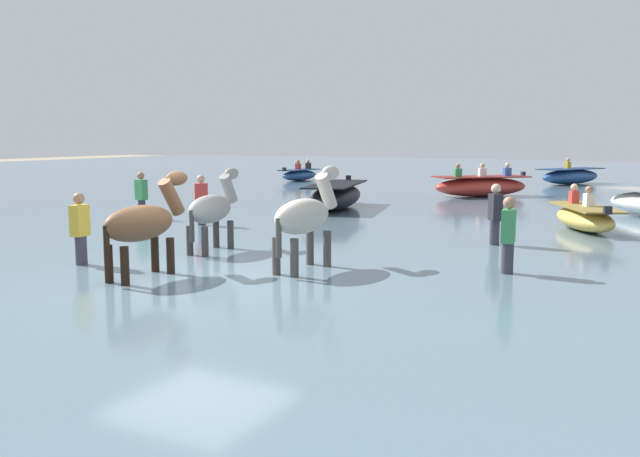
% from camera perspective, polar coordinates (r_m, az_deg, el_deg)
% --- Properties ---
extents(ground_plane, '(120.00, 120.00, 0.00)m').
position_cam_1_polar(ground_plane, '(10.99, -10.22, -5.97)').
color(ground_plane, gray).
extents(water_surface, '(90.00, 90.00, 0.37)m').
position_cam_1_polar(water_surface, '(19.64, 8.35, 0.71)').
color(water_surface, slate).
rests_on(water_surface, ground).
extents(horse_lead_pinto, '(0.57, 1.90, 2.08)m').
position_cam_1_polar(horse_lead_pinto, '(11.20, -1.27, 0.82)').
color(horse_lead_pinto, beige).
rests_on(horse_lead_pinto, ground).
extents(horse_trailing_grey, '(0.63, 1.80, 1.95)m').
position_cam_1_polar(horse_trailing_grey, '(13.18, -9.09, 1.46)').
color(horse_trailing_grey, gray).
rests_on(horse_trailing_grey, ground).
extents(horse_flank_bay, '(0.52, 1.85, 2.02)m').
position_cam_1_polar(horse_flank_bay, '(10.95, -14.72, 0.22)').
color(horse_flank_bay, brown).
rests_on(horse_flank_bay, ground).
extents(boat_far_offshore, '(2.12, 2.88, 1.05)m').
position_cam_1_polar(boat_far_offshore, '(17.18, 21.43, 0.86)').
color(boat_far_offshore, gold).
rests_on(boat_far_offshore, water_surface).
extents(boat_distant_west, '(2.82, 3.83, 1.20)m').
position_cam_1_polar(boat_distant_west, '(33.30, 20.39, 4.16)').
color(boat_distant_west, '#28518E').
rests_on(boat_distant_west, water_surface).
extents(boat_near_starboard, '(3.50, 3.38, 1.23)m').
position_cam_1_polar(boat_near_starboard, '(25.55, 13.43, 3.51)').
color(boat_near_starboard, '#BC382D').
rests_on(boat_near_starboard, water_surface).
extents(boat_far_inshore, '(2.32, 4.24, 0.91)m').
position_cam_1_polar(boat_far_inshore, '(20.75, 1.37, 2.76)').
color(boat_far_inshore, black).
rests_on(boat_far_inshore, water_surface).
extents(boat_mid_channel, '(1.22, 2.60, 1.03)m').
position_cam_1_polar(boat_mid_channel, '(33.72, -1.75, 4.57)').
color(boat_mid_channel, '#28518E').
rests_on(boat_mid_channel, water_surface).
extents(person_onlooker_right, '(0.35, 0.25, 1.63)m').
position_cam_1_polar(person_onlooker_right, '(18.90, -14.84, 2.33)').
color(person_onlooker_right, '#383842').
rests_on(person_onlooker_right, ground).
extents(person_spectator_far, '(0.35, 0.38, 1.63)m').
position_cam_1_polar(person_spectator_far, '(14.27, 14.55, 0.63)').
color(person_spectator_far, '#383842').
rests_on(person_spectator_far, ground).
extents(person_wading_close, '(0.23, 0.34, 1.63)m').
position_cam_1_polar(person_wading_close, '(11.35, 15.58, -1.22)').
color(person_wading_close, '#383842').
rests_on(person_wading_close, ground).
extents(person_wading_mid, '(0.26, 0.35, 1.63)m').
position_cam_1_polar(person_wading_mid, '(12.39, -19.57, -0.65)').
color(person_wading_mid, '#383842').
rests_on(person_wading_mid, ground).
extents(person_onlooker_left, '(0.37, 0.37, 1.63)m').
position_cam_1_polar(person_onlooker_left, '(17.14, -9.98, 1.93)').
color(person_onlooker_left, '#383842').
rests_on(person_onlooker_left, ground).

